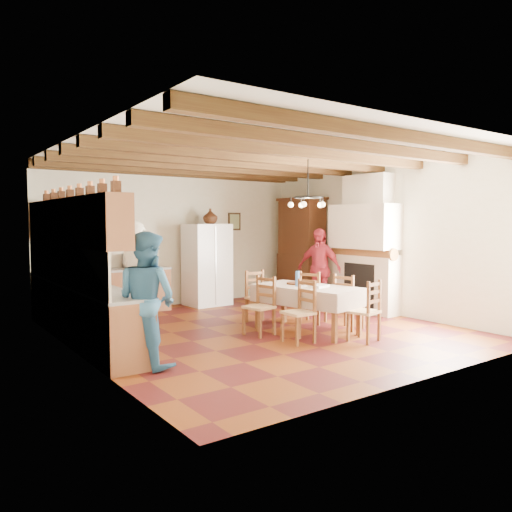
{
  "coord_description": "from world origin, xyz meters",
  "views": [
    {
      "loc": [
        -4.94,
        -6.78,
        1.86
      ],
      "look_at": [
        0.1,
        0.3,
        1.25
      ],
      "focal_mm": 35.0,
      "sensor_mm": 36.0,
      "label": 1
    }
  ],
  "objects_px": {
    "chair_right_near": "(349,301)",
    "chair_end_near": "(364,310)",
    "chair_left_far": "(259,306)",
    "hutch": "(301,249)",
    "person_woman_red": "(319,269)",
    "chair_right_far": "(313,297)",
    "person_woman_blue": "(147,299)",
    "dining_table": "(307,291)",
    "refrigerator": "(207,265)",
    "microwave": "(138,261)",
    "chair_end_far": "(260,297)",
    "person_man": "(136,283)",
    "chair_left_near": "(298,311)"
  },
  "relations": [
    {
      "from": "chair_right_near",
      "to": "chair_end_near",
      "type": "height_order",
      "value": "same"
    },
    {
      "from": "chair_left_far",
      "to": "hutch",
      "type": "bearing_deg",
      "value": 117.25
    },
    {
      "from": "person_woman_red",
      "to": "chair_right_far",
      "type": "bearing_deg",
      "value": -64.8
    },
    {
      "from": "chair_end_near",
      "to": "person_woman_blue",
      "type": "relative_size",
      "value": 0.55
    },
    {
      "from": "dining_table",
      "to": "chair_left_far",
      "type": "bearing_deg",
      "value": 162.11
    },
    {
      "from": "chair_right_near",
      "to": "refrigerator",
      "type": "bearing_deg",
      "value": 0.98
    },
    {
      "from": "chair_left_far",
      "to": "dining_table",
      "type": "bearing_deg",
      "value": 60.2
    },
    {
      "from": "refrigerator",
      "to": "microwave",
      "type": "height_order",
      "value": "refrigerator"
    },
    {
      "from": "refrigerator",
      "to": "person_woman_red",
      "type": "relative_size",
      "value": 1.05
    },
    {
      "from": "chair_right_far",
      "to": "person_woman_red",
      "type": "xyz_separation_m",
      "value": [
        1.09,
        1.03,
        0.37
      ]
    },
    {
      "from": "chair_right_far",
      "to": "chair_end_near",
      "type": "bearing_deg",
      "value": 143.41
    },
    {
      "from": "hutch",
      "to": "dining_table",
      "type": "bearing_deg",
      "value": -124.6
    },
    {
      "from": "chair_right_far",
      "to": "person_woman_blue",
      "type": "bearing_deg",
      "value": 77.53
    },
    {
      "from": "refrigerator",
      "to": "dining_table",
      "type": "bearing_deg",
      "value": -91.53
    },
    {
      "from": "chair_end_near",
      "to": "microwave",
      "type": "distance_m",
      "value": 4.88
    },
    {
      "from": "person_woman_red",
      "to": "microwave",
      "type": "distance_m",
      "value": 3.78
    },
    {
      "from": "chair_left_far",
      "to": "person_woman_blue",
      "type": "distance_m",
      "value": 2.3
    },
    {
      "from": "dining_table",
      "to": "chair_end_near",
      "type": "bearing_deg",
      "value": -74.94
    },
    {
      "from": "hutch",
      "to": "microwave",
      "type": "xyz_separation_m",
      "value": [
        -3.75,
        0.78,
        -0.16
      ]
    },
    {
      "from": "chair_right_far",
      "to": "chair_end_near",
      "type": "distance_m",
      "value": 1.53
    },
    {
      "from": "chair_end_far",
      "to": "person_woman_blue",
      "type": "xyz_separation_m",
      "value": [
        -2.77,
        -1.37,
        0.39
      ]
    },
    {
      "from": "person_woman_red",
      "to": "hutch",
      "type": "bearing_deg",
      "value": 138.05
    },
    {
      "from": "chair_end_near",
      "to": "person_man",
      "type": "height_order",
      "value": "person_man"
    },
    {
      "from": "dining_table",
      "to": "chair_left_near",
      "type": "bearing_deg",
      "value": -140.94
    },
    {
      "from": "chair_left_near",
      "to": "chair_right_far",
      "type": "xyz_separation_m",
      "value": [
        1.18,
        0.98,
        0.0
      ]
    },
    {
      "from": "chair_right_far",
      "to": "chair_left_far",
      "type": "bearing_deg",
      "value": 73.87
    },
    {
      "from": "refrigerator",
      "to": "person_man",
      "type": "bearing_deg",
      "value": -138.43
    },
    {
      "from": "hutch",
      "to": "chair_end_near",
      "type": "relative_size",
      "value": 2.51
    },
    {
      "from": "chair_end_far",
      "to": "chair_left_far",
      "type": "bearing_deg",
      "value": -125.67
    },
    {
      "from": "microwave",
      "to": "chair_end_far",
      "type": "bearing_deg",
      "value": -70.7
    },
    {
      "from": "dining_table",
      "to": "chair_right_near",
      "type": "xyz_separation_m",
      "value": [
        0.73,
        -0.26,
        -0.21
      ]
    },
    {
      "from": "person_man",
      "to": "refrigerator",
      "type": "bearing_deg",
      "value": -54.8
    },
    {
      "from": "refrigerator",
      "to": "chair_right_near",
      "type": "relative_size",
      "value": 1.87
    },
    {
      "from": "dining_table",
      "to": "chair_end_far",
      "type": "distance_m",
      "value": 1.08
    },
    {
      "from": "person_woman_blue",
      "to": "chair_left_far",
      "type": "bearing_deg",
      "value": -98.71
    },
    {
      "from": "person_woman_red",
      "to": "microwave",
      "type": "bearing_deg",
      "value": -139.35
    },
    {
      "from": "chair_end_near",
      "to": "person_woman_blue",
      "type": "distance_m",
      "value": 3.36
    },
    {
      "from": "refrigerator",
      "to": "chair_end_far",
      "type": "bearing_deg",
      "value": -97.05
    },
    {
      "from": "chair_end_near",
      "to": "microwave",
      "type": "relative_size",
      "value": 1.79
    },
    {
      "from": "chair_right_near",
      "to": "person_woman_blue",
      "type": "xyz_separation_m",
      "value": [
        -3.73,
        -0.07,
        0.39
      ]
    },
    {
      "from": "chair_left_far",
      "to": "chair_end_far",
      "type": "bearing_deg",
      "value": 131.26
    },
    {
      "from": "dining_table",
      "to": "chair_end_far",
      "type": "bearing_deg",
      "value": 102.37
    },
    {
      "from": "microwave",
      "to": "person_woman_red",
      "type": "bearing_deg",
      "value": -40.69
    },
    {
      "from": "refrigerator",
      "to": "chair_end_near",
      "type": "relative_size",
      "value": 1.87
    },
    {
      "from": "dining_table",
      "to": "refrigerator",
      "type": "bearing_deg",
      "value": 90.31
    },
    {
      "from": "chair_right_near",
      "to": "chair_right_far",
      "type": "xyz_separation_m",
      "value": [
        -0.16,
        0.75,
        0.0
      ]
    },
    {
      "from": "hutch",
      "to": "person_man",
      "type": "height_order",
      "value": "hutch"
    },
    {
      "from": "chair_left_near",
      "to": "person_woman_blue",
      "type": "bearing_deg",
      "value": -93.1
    },
    {
      "from": "chair_right_near",
      "to": "chair_left_near",
      "type": "bearing_deg",
      "value": 89.11
    },
    {
      "from": "person_man",
      "to": "person_woman_red",
      "type": "bearing_deg",
      "value": -88.91
    }
  ]
}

